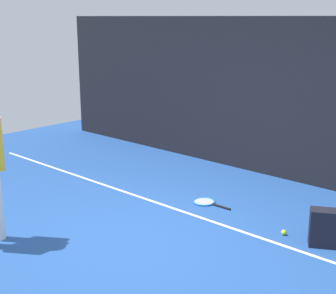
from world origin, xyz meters
TOP-DOWN VIEW (x-y plane):
  - ground_plane at (0.00, 0.00)m, footprint 12.00×12.00m
  - back_fence at (0.00, 3.00)m, footprint 10.00×0.10m
  - court_line at (0.00, 0.79)m, footprint 9.00×0.05m
  - tennis_racket at (-0.05, 1.25)m, footprint 0.62×0.33m
  - backpack at (1.75, 1.11)m, footprint 0.37×0.37m
  - tennis_ball_near_player at (1.30, 1.05)m, footprint 0.07×0.07m

SIDE VIEW (x-z plane):
  - ground_plane at x=0.00m, z-range 0.00..0.00m
  - court_line at x=0.00m, z-range 0.00..0.00m
  - tennis_racket at x=-0.05m, z-range 0.00..0.03m
  - tennis_ball_near_player at x=1.30m, z-range 0.00..0.07m
  - backpack at x=1.75m, z-range -0.01..0.43m
  - back_fence at x=0.00m, z-range 0.00..2.57m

